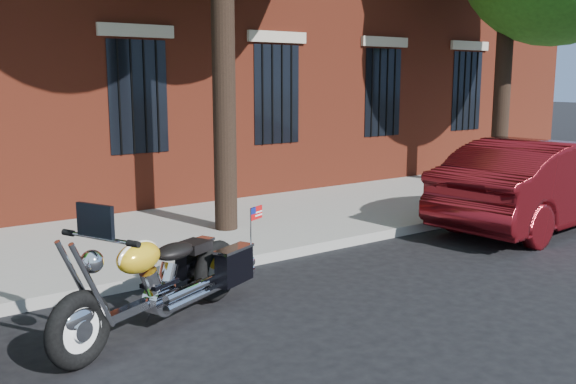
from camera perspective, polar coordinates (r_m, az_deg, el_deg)
ground at (r=7.83m, az=2.26°, el=-8.81°), size 120.00×120.00×0.00m
curb at (r=8.88m, az=-3.28°, el=-6.00°), size 40.00×0.16×0.15m
sidewalk at (r=10.46m, az=-8.86°, el=-3.63°), size 40.00×3.60×0.15m
motorcycle at (r=6.75m, az=-10.78°, el=-7.77°), size 2.77×1.50×1.44m
car_maroon at (r=11.76m, az=21.63°, el=0.71°), size 4.75×2.01×1.52m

